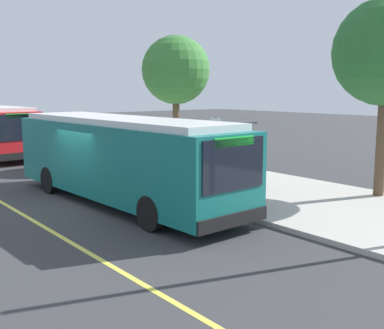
{
  "coord_description": "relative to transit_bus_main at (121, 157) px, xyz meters",
  "views": [
    {
      "loc": [
        14.8,
        -7.07,
        3.85
      ],
      "look_at": [
        3.74,
        1.74,
        1.64
      ],
      "focal_mm": 44.59,
      "sensor_mm": 36.0,
      "label": 1
    }
  ],
  "objects": [
    {
      "name": "ground_plane",
      "position": [
        -0.79,
        -1.01,
        -1.62
      ],
      "size": [
        120.0,
        120.0,
        0.0
      ],
      "primitive_type": "plane",
      "color": "#38383A"
    },
    {
      "name": "sidewalk_curb",
      "position": [
        -0.79,
        4.99,
        -1.54
      ],
      "size": [
        44.0,
        6.4,
        0.15
      ],
      "primitive_type": "cube",
      "color": "#B7B2A8",
      "rests_on": "ground_plane"
    },
    {
      "name": "lane_stripe_center",
      "position": [
        -0.79,
        -3.21,
        -1.61
      ],
      "size": [
        36.0,
        0.14,
        0.01
      ],
      "primitive_type": "cube",
      "color": "#E0D64C",
      "rests_on": "ground_plane"
    },
    {
      "name": "transit_bus_main",
      "position": [
        0.0,
        0.0,
        0.0
      ],
      "size": [
        10.84,
        2.97,
        2.95
      ],
      "color": "#146B66",
      "rests_on": "ground_plane"
    },
    {
      "name": "bus_shelter",
      "position": [
        -0.66,
        4.94,
        0.3
      ],
      "size": [
        2.9,
        1.6,
        2.48
      ],
      "color": "#333338",
      "rests_on": "sidewalk_curb"
    },
    {
      "name": "waiting_bench",
      "position": [
        -0.24,
        4.95,
        -0.98
      ],
      "size": [
        1.6,
        0.48,
        0.95
      ],
      "color": "brown",
      "rests_on": "sidewalk_curb"
    },
    {
      "name": "route_sign_post",
      "position": [
        1.84,
        2.62,
        0.34
      ],
      "size": [
        0.44,
        0.08,
        2.8
      ],
      "color": "#333338",
      "rests_on": "sidewalk_curb"
    },
    {
      "name": "pedestrian_commuter",
      "position": [
        -1.64,
        3.23,
        -0.5
      ],
      "size": [
        0.24,
        0.4,
        1.69
      ],
      "color": "#282D47",
      "rests_on": "sidewalk_curb"
    },
    {
      "name": "street_tree_near_shelter",
      "position": [
        -5.85,
        6.68,
        3.23
      ],
      "size": [
        3.48,
        3.48,
        6.47
      ],
      "color": "brown",
      "rests_on": "sidewalk_curb"
    }
  ]
}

